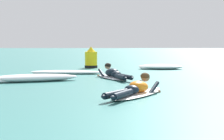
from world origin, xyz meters
The scene contains 7 objects.
ground_plane centered at (0.00, 10.00, 0.00)m, with size 120.00×120.00×0.00m, color #387A75.
surfer_near centered at (-2.41, 2.51, 0.13)m, with size 1.61×2.46×0.54m.
surfer_far centered at (-2.96, 6.53, 0.14)m, with size 1.34×2.57×0.55m.
whitewater_mid_left centered at (-5.44, 5.57, 0.11)m, with size 2.89×1.61×0.23m.
whitewater_mid_right centered at (-0.91, 10.98, 0.11)m, with size 2.03×1.16×0.23m.
whitewater_back centered at (-4.75, 8.37, 0.07)m, with size 2.86×0.76×0.14m.
channel_marker_buoy centered at (-4.08, 11.76, 0.40)m, with size 0.60×0.60×1.00m.
Camera 1 is at (-2.80, -5.94, 1.21)m, focal length 60.72 mm.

